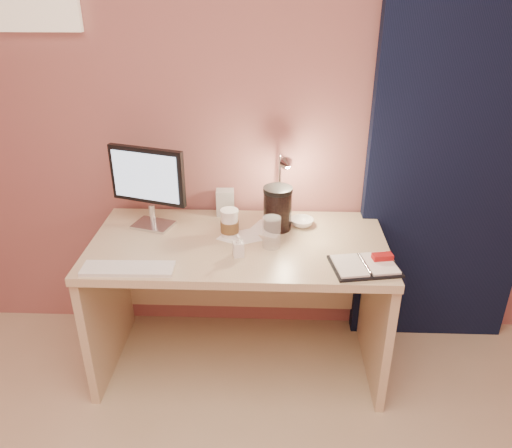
{
  "coord_description": "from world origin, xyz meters",
  "views": [
    {
      "loc": [
        0.16,
        -0.69,
        1.86
      ],
      "look_at": [
        0.08,
        1.33,
        0.85
      ],
      "focal_mm": 35.0,
      "sensor_mm": 36.0,
      "label": 1
    }
  ],
  "objects_px": {
    "desk": "(240,274)",
    "keyboard": "(128,269)",
    "monitor": "(149,180)",
    "coffee_cup": "(230,224)",
    "product_box": "(225,202)",
    "planner": "(366,265)",
    "lotion_bottle": "(238,246)",
    "clear_cup": "(272,232)",
    "desk_lamp": "(276,181)",
    "bowl": "(302,222)",
    "dark_jar": "(277,210)"
  },
  "relations": [
    {
      "from": "desk",
      "to": "planner",
      "type": "distance_m",
      "value": 0.67
    },
    {
      "from": "monitor",
      "to": "clear_cup",
      "type": "height_order",
      "value": "monitor"
    },
    {
      "from": "coffee_cup",
      "to": "planner",
      "type": "bearing_deg",
      "value": -22.87
    },
    {
      "from": "desk",
      "to": "product_box",
      "type": "xyz_separation_m",
      "value": [
        -0.09,
        0.23,
        0.29
      ]
    },
    {
      "from": "clear_cup",
      "to": "dark_jar",
      "type": "xyz_separation_m",
      "value": [
        0.03,
        0.19,
        0.02
      ]
    },
    {
      "from": "bowl",
      "to": "dark_jar",
      "type": "height_order",
      "value": "dark_jar"
    },
    {
      "from": "desk",
      "to": "keyboard",
      "type": "distance_m",
      "value": 0.62
    },
    {
      "from": "desk",
      "to": "planner",
      "type": "xyz_separation_m",
      "value": [
        0.57,
        -0.28,
        0.24
      ]
    },
    {
      "from": "planner",
      "to": "lotion_bottle",
      "type": "distance_m",
      "value": 0.56
    },
    {
      "from": "dark_jar",
      "to": "product_box",
      "type": "xyz_separation_m",
      "value": [
        -0.27,
        0.15,
        -0.03
      ]
    },
    {
      "from": "keyboard",
      "to": "coffee_cup",
      "type": "height_order",
      "value": "coffee_cup"
    },
    {
      "from": "bowl",
      "to": "desk_lamp",
      "type": "relative_size",
      "value": 0.33
    },
    {
      "from": "coffee_cup",
      "to": "desk",
      "type": "bearing_deg",
      "value": 27.32
    },
    {
      "from": "monitor",
      "to": "clear_cup",
      "type": "bearing_deg",
      "value": 0.13
    },
    {
      "from": "keyboard",
      "to": "product_box",
      "type": "xyz_separation_m",
      "value": [
        0.36,
        0.57,
        0.06
      ]
    },
    {
      "from": "bowl",
      "to": "desk_lamp",
      "type": "bearing_deg",
      "value": 163.63
    },
    {
      "from": "desk",
      "to": "dark_jar",
      "type": "xyz_separation_m",
      "value": [
        0.18,
        0.07,
        0.32
      ]
    },
    {
      "from": "bowl",
      "to": "dark_jar",
      "type": "distance_m",
      "value": 0.15
    },
    {
      "from": "planner",
      "to": "lotion_bottle",
      "type": "xyz_separation_m",
      "value": [
        -0.56,
        0.07,
        0.04
      ]
    },
    {
      "from": "desk_lamp",
      "to": "monitor",
      "type": "bearing_deg",
      "value": 173.43
    },
    {
      "from": "monitor",
      "to": "desk",
      "type": "bearing_deg",
      "value": 8.14
    },
    {
      "from": "product_box",
      "to": "desk_lamp",
      "type": "height_order",
      "value": "desk_lamp"
    },
    {
      "from": "clear_cup",
      "to": "desk_lamp",
      "type": "distance_m",
      "value": 0.3
    },
    {
      "from": "product_box",
      "to": "desk_lamp",
      "type": "relative_size",
      "value": 0.38
    },
    {
      "from": "bowl",
      "to": "lotion_bottle",
      "type": "relative_size",
      "value": 1.13
    },
    {
      "from": "product_box",
      "to": "planner",
      "type": "bearing_deg",
      "value": -41.18
    },
    {
      "from": "desk",
      "to": "coffee_cup",
      "type": "xyz_separation_m",
      "value": [
        -0.05,
        -0.02,
        0.29
      ]
    },
    {
      "from": "planner",
      "to": "product_box",
      "type": "relative_size",
      "value": 2.29
    },
    {
      "from": "coffee_cup",
      "to": "bowl",
      "type": "xyz_separation_m",
      "value": [
        0.35,
        0.13,
        -0.05
      ]
    },
    {
      "from": "planner",
      "to": "coffee_cup",
      "type": "xyz_separation_m",
      "value": [
        -0.61,
        0.26,
        0.06
      ]
    },
    {
      "from": "bowl",
      "to": "product_box",
      "type": "height_order",
      "value": "product_box"
    },
    {
      "from": "desk",
      "to": "coffee_cup",
      "type": "height_order",
      "value": "coffee_cup"
    },
    {
      "from": "desk_lamp",
      "to": "keyboard",
      "type": "bearing_deg",
      "value": -155.27
    },
    {
      "from": "coffee_cup",
      "to": "lotion_bottle",
      "type": "height_order",
      "value": "coffee_cup"
    },
    {
      "from": "keyboard",
      "to": "product_box",
      "type": "bearing_deg",
      "value": 56.15
    },
    {
      "from": "planner",
      "to": "coffee_cup",
      "type": "distance_m",
      "value": 0.67
    },
    {
      "from": "keyboard",
      "to": "coffee_cup",
      "type": "xyz_separation_m",
      "value": [
        0.41,
        0.32,
        0.06
      ]
    },
    {
      "from": "keyboard",
      "to": "lotion_bottle",
      "type": "height_order",
      "value": "lotion_bottle"
    },
    {
      "from": "monitor",
      "to": "planner",
      "type": "xyz_separation_m",
      "value": [
        1.0,
        -0.35,
        -0.24
      ]
    },
    {
      "from": "keyboard",
      "to": "clear_cup",
      "type": "relative_size",
      "value": 2.64
    },
    {
      "from": "coffee_cup",
      "to": "desk_lamp",
      "type": "height_order",
      "value": "desk_lamp"
    },
    {
      "from": "lotion_bottle",
      "to": "dark_jar",
      "type": "height_order",
      "value": "dark_jar"
    },
    {
      "from": "dark_jar",
      "to": "coffee_cup",
      "type": "bearing_deg",
      "value": -156.98
    },
    {
      "from": "lotion_bottle",
      "to": "product_box",
      "type": "relative_size",
      "value": 0.77
    },
    {
      "from": "desk",
      "to": "clear_cup",
      "type": "xyz_separation_m",
      "value": [
        0.16,
        -0.11,
        0.3
      ]
    },
    {
      "from": "dark_jar",
      "to": "keyboard",
      "type": "bearing_deg",
      "value": -146.62
    },
    {
      "from": "bowl",
      "to": "monitor",
      "type": "bearing_deg",
      "value": -177.4
    },
    {
      "from": "monitor",
      "to": "coffee_cup",
      "type": "bearing_deg",
      "value": 3.82
    },
    {
      "from": "planner",
      "to": "lotion_bottle",
      "type": "bearing_deg",
      "value": 162.62
    },
    {
      "from": "keyboard",
      "to": "product_box",
      "type": "distance_m",
      "value": 0.68
    }
  ]
}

